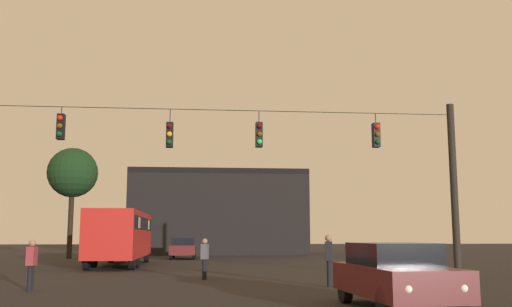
{
  "coord_description": "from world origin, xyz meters",
  "views": [
    {
      "loc": [
        -0.44,
        -7.44,
        1.69
      ],
      "look_at": [
        1.79,
        15.89,
        5.07
      ],
      "focal_mm": 40.07,
      "sensor_mm": 36.0,
      "label": 1
    }
  ],
  "objects_px": {
    "car_far_left": "(183,248)",
    "city_bus": "(121,232)",
    "car_near_right": "(395,274)",
    "tree_left_silhouette": "(73,173)",
    "pedestrian_crossing_left": "(31,262)",
    "pedestrian_crossing_center": "(205,256)",
    "pedestrian_crossing_right": "(329,257)"
  },
  "relations": [
    {
      "from": "car_far_left",
      "to": "pedestrian_crossing_left",
      "type": "relative_size",
      "value": 2.79
    },
    {
      "from": "pedestrian_crossing_left",
      "to": "pedestrian_crossing_right",
      "type": "distance_m",
      "value": 9.55
    },
    {
      "from": "city_bus",
      "to": "tree_left_silhouette",
      "type": "xyz_separation_m",
      "value": [
        -5.22,
        10.68,
        4.5
      ]
    },
    {
      "from": "city_bus",
      "to": "pedestrian_crossing_right",
      "type": "height_order",
      "value": "city_bus"
    },
    {
      "from": "car_far_left",
      "to": "tree_left_silhouette",
      "type": "height_order",
      "value": "tree_left_silhouette"
    },
    {
      "from": "city_bus",
      "to": "pedestrian_crossing_center",
      "type": "bearing_deg",
      "value": -66.69
    },
    {
      "from": "pedestrian_crossing_center",
      "to": "city_bus",
      "type": "bearing_deg",
      "value": 113.31
    },
    {
      "from": "car_near_right",
      "to": "pedestrian_crossing_left",
      "type": "relative_size",
      "value": 2.82
    },
    {
      "from": "pedestrian_crossing_right",
      "to": "pedestrian_crossing_center",
      "type": "bearing_deg",
      "value": 140.51
    },
    {
      "from": "city_bus",
      "to": "car_far_left",
      "type": "height_order",
      "value": "city_bus"
    },
    {
      "from": "pedestrian_crossing_left",
      "to": "pedestrian_crossing_center",
      "type": "bearing_deg",
      "value": 37.0
    },
    {
      "from": "car_near_right",
      "to": "pedestrian_crossing_center",
      "type": "height_order",
      "value": "pedestrian_crossing_center"
    },
    {
      "from": "city_bus",
      "to": "pedestrian_crossing_left",
      "type": "xyz_separation_m",
      "value": [
        -0.7,
        -14.91,
        -0.99
      ]
    },
    {
      "from": "car_near_right",
      "to": "pedestrian_crossing_center",
      "type": "xyz_separation_m",
      "value": [
        -4.36,
        9.43,
        0.09
      ]
    },
    {
      "from": "pedestrian_crossing_center",
      "to": "tree_left_silhouette",
      "type": "relative_size",
      "value": 0.19
    },
    {
      "from": "car_near_right",
      "to": "tree_left_silhouette",
      "type": "bearing_deg",
      "value": 114.72
    },
    {
      "from": "car_far_left",
      "to": "pedestrian_crossing_center",
      "type": "bearing_deg",
      "value": -85.88
    },
    {
      "from": "car_far_left",
      "to": "pedestrian_crossing_right",
      "type": "relative_size",
      "value": 2.52
    },
    {
      "from": "pedestrian_crossing_left",
      "to": "tree_left_silhouette",
      "type": "relative_size",
      "value": 0.19
    },
    {
      "from": "car_far_left",
      "to": "city_bus",
      "type": "bearing_deg",
      "value": -109.5
    },
    {
      "from": "car_near_right",
      "to": "pedestrian_crossing_center",
      "type": "bearing_deg",
      "value": 114.8
    },
    {
      "from": "city_bus",
      "to": "pedestrian_crossing_left",
      "type": "relative_size",
      "value": 7.06
    },
    {
      "from": "pedestrian_crossing_right",
      "to": "tree_left_silhouette",
      "type": "height_order",
      "value": "tree_left_silhouette"
    },
    {
      "from": "city_bus",
      "to": "pedestrian_crossing_right",
      "type": "bearing_deg",
      "value": -58.27
    },
    {
      "from": "tree_left_silhouette",
      "to": "car_far_left",
      "type": "bearing_deg",
      "value": -10.31
    },
    {
      "from": "car_near_right",
      "to": "pedestrian_crossing_right",
      "type": "bearing_deg",
      "value": 92.01
    },
    {
      "from": "city_bus",
      "to": "car_far_left",
      "type": "bearing_deg",
      "value": 70.5
    },
    {
      "from": "city_bus",
      "to": "tree_left_silhouette",
      "type": "distance_m",
      "value": 12.71
    },
    {
      "from": "pedestrian_crossing_right",
      "to": "car_near_right",
      "type": "bearing_deg",
      "value": -87.99
    },
    {
      "from": "car_far_left",
      "to": "tree_left_silhouette",
      "type": "xyz_separation_m",
      "value": [
        -8.46,
        1.54,
        5.57
      ]
    },
    {
      "from": "pedestrian_crossing_left",
      "to": "car_near_right",
      "type": "bearing_deg",
      "value": -28.9
    },
    {
      "from": "car_near_right",
      "to": "pedestrian_crossing_center",
      "type": "distance_m",
      "value": 10.39
    }
  ]
}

